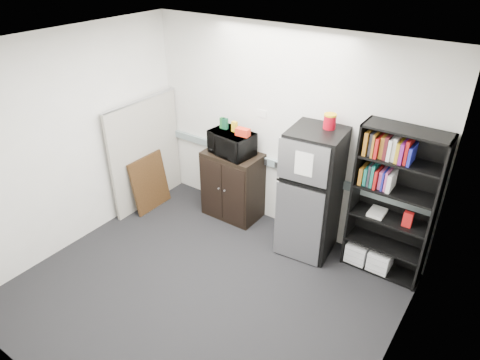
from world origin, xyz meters
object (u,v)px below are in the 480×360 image
at_px(cubicle_partition, 146,153).
at_px(cabinet, 233,185).
at_px(microwave, 232,143).
at_px(bookshelf, 391,201).
at_px(refrigerator, 311,193).

xyz_separation_m(cubicle_partition, cabinet, (1.25, 0.42, -0.32)).
distance_m(cabinet, microwave, 0.65).
height_order(bookshelf, refrigerator, bookshelf).
bearing_deg(bookshelf, refrigerator, -170.88).
distance_m(bookshelf, cabinet, 2.21).
relative_size(bookshelf, microwave, 3.19).
bearing_deg(bookshelf, cubicle_partition, -171.87).
height_order(bookshelf, microwave, bookshelf).
bearing_deg(refrigerator, cubicle_partition, -177.90).
bearing_deg(cabinet, bookshelf, 1.74).
height_order(cabinet, microwave, microwave).
bearing_deg(microwave, cubicle_partition, -154.66).
relative_size(bookshelf, cabinet, 1.87).
xyz_separation_m(bookshelf, refrigerator, (-0.91, -0.15, -0.14)).
bearing_deg(bookshelf, cabinet, -178.26).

